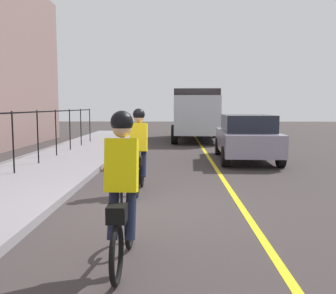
{
  "coord_description": "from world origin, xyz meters",
  "views": [
    {
      "loc": [
        -6.96,
        -0.36,
        1.87
      ],
      "look_at": [
        1.24,
        -0.21,
        1.0
      ],
      "focal_mm": 41.14,
      "sensor_mm": 36.0,
      "label": 1
    }
  ],
  "objects": [
    {
      "name": "ground_plane",
      "position": [
        0.0,
        0.0,
        0.0
      ],
      "size": [
        80.0,
        80.0,
        0.0
      ],
      "primitive_type": "plane",
      "color": "#383130"
    },
    {
      "name": "lane_line_centre",
      "position": [
        0.0,
        -1.6,
        0.0
      ],
      "size": [
        36.0,
        0.12,
        0.01
      ],
      "primitive_type": "cube",
      "color": "yellow",
      "rests_on": "ground"
    },
    {
      "name": "cyclist_lead",
      "position": [
        1.25,
        0.42,
        0.91
      ],
      "size": [
        1.71,
        0.36,
        1.83
      ],
      "rotation": [
        0.0,
        0.0,
        -0.01
      ],
      "color": "black",
      "rests_on": "ground"
    },
    {
      "name": "cyclist_follow",
      "position": [
        -2.64,
        0.25,
        0.91
      ],
      "size": [
        1.71,
        0.36,
        1.83
      ],
      "rotation": [
        0.0,
        0.0,
        -0.01
      ],
      "color": "black",
      "rests_on": "ground"
    },
    {
      "name": "patrol_sedan",
      "position": [
        6.28,
        -2.82,
        0.82
      ],
      "size": [
        4.47,
        2.07,
        1.58
      ],
      "rotation": [
        0.0,
        0.0,
        -0.04
      ],
      "color": "gray",
      "rests_on": "ground"
    },
    {
      "name": "box_truck_background",
      "position": [
        14.48,
        -1.58,
        1.55
      ],
      "size": [
        6.81,
        2.8,
        2.78
      ],
      "rotation": [
        0.0,
        0.0,
        3.09
      ],
      "color": "#272224",
      "rests_on": "ground"
    },
    {
      "name": "traffic_cone_near",
      "position": [
        4.14,
        1.59,
        0.24
      ],
      "size": [
        0.36,
        0.36,
        0.47
      ],
      "primitive_type": "cone",
      "color": "#F74D0A",
      "rests_on": "ground"
    }
  ]
}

